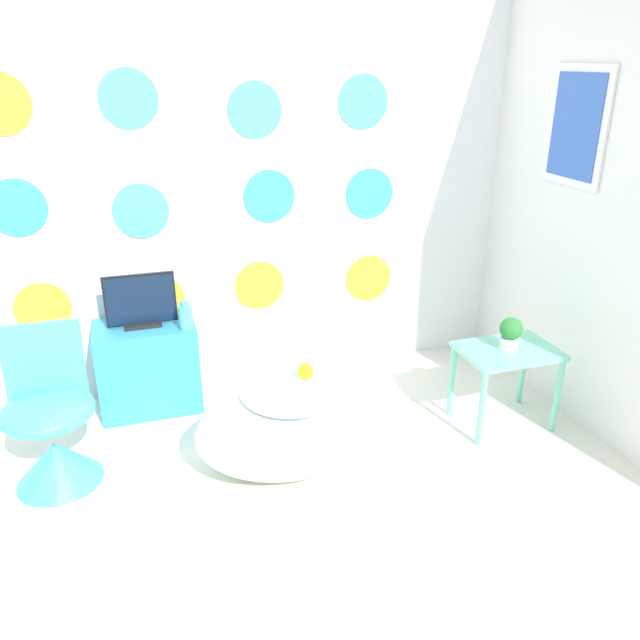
{
  "coord_description": "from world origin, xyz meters",
  "views": [
    {
      "loc": [
        -0.44,
        -1.89,
        1.88
      ],
      "look_at": [
        0.4,
        0.78,
        0.7
      ],
      "focal_mm": 35.0,
      "sensor_mm": 36.0,
      "label": 1
    }
  ],
  "objects_px": {
    "chair": "(53,435)",
    "vase": "(185,317)",
    "tv": "(141,303)",
    "potted_plant_left": "(511,333)",
    "bathtub": "(293,426)"
  },
  "relations": [
    {
      "from": "chair",
      "to": "vase",
      "type": "relative_size",
      "value": 4.7
    },
    {
      "from": "vase",
      "to": "tv",
      "type": "bearing_deg",
      "value": 152.0
    },
    {
      "from": "chair",
      "to": "potted_plant_left",
      "type": "relative_size",
      "value": 4.24
    },
    {
      "from": "chair",
      "to": "tv",
      "type": "bearing_deg",
      "value": 50.7
    },
    {
      "from": "tv",
      "to": "potted_plant_left",
      "type": "height_order",
      "value": "tv"
    },
    {
      "from": "bathtub",
      "to": "chair",
      "type": "xyz_separation_m",
      "value": [
        -1.1,
        0.23,
        0.03
      ]
    },
    {
      "from": "bathtub",
      "to": "chair",
      "type": "bearing_deg",
      "value": 168.42
    },
    {
      "from": "vase",
      "to": "potted_plant_left",
      "type": "distance_m",
      "value": 1.74
    },
    {
      "from": "tv",
      "to": "vase",
      "type": "bearing_deg",
      "value": -28.0
    },
    {
      "from": "chair",
      "to": "potted_plant_left",
      "type": "xyz_separation_m",
      "value": [
        2.3,
        -0.19,
        0.29
      ]
    },
    {
      "from": "potted_plant_left",
      "to": "bathtub",
      "type": "bearing_deg",
      "value": -178.26
    },
    {
      "from": "tv",
      "to": "potted_plant_left",
      "type": "distance_m",
      "value": 1.99
    },
    {
      "from": "bathtub",
      "to": "chair",
      "type": "distance_m",
      "value": 1.12
    },
    {
      "from": "potted_plant_left",
      "to": "vase",
      "type": "bearing_deg",
      "value": 158.24
    },
    {
      "from": "bathtub",
      "to": "vase",
      "type": "bearing_deg",
      "value": 121.18
    }
  ]
}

